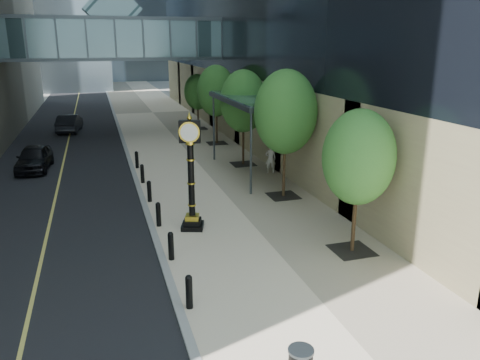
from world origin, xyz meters
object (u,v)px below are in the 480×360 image
Objects in this scene: street_clock at (191,181)px; pedestrian at (271,159)px; car_far at (70,123)px; car_near at (34,158)px.

pedestrian is (5.94, 6.91, -1.14)m from street_clock.
pedestrian is at bearing 67.33° from street_clock.
pedestrian reaches higher than car_far.
pedestrian reaches higher than car_near.
car_near is at bearing 138.91° from street_clock.
street_clock is 1.08× the size of car_near.
car_far is (1.48, 12.42, 0.01)m from car_near.
street_clock is 9.18m from pedestrian.
car_far is (-11.50, 17.25, -0.14)m from pedestrian.
pedestrian is 0.39× the size of car_near.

